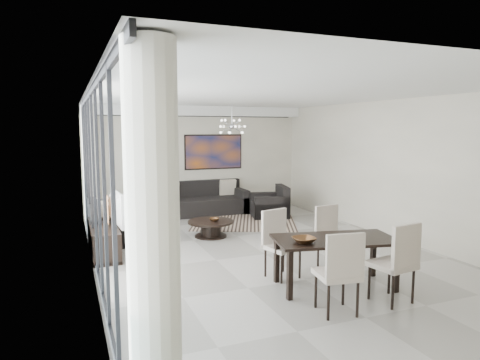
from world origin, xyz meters
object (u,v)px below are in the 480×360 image
tv_console (103,239)px  dining_table (335,244)px  sofa_main (202,203)px  television (112,209)px  coffee_table (211,228)px

tv_console → dining_table: bearing=-45.5°
sofa_main → tv_console: sofa_main is taller
television → dining_table: television is taller
sofa_main → dining_table: (0.21, -5.94, 0.35)m
tv_console → coffee_table: bearing=11.1°
coffee_table → sofa_main: (0.56, 2.46, 0.10)m
coffee_table → dining_table: bearing=-77.6°
coffee_table → television: size_ratio=0.91×
coffee_table → television: bearing=-166.4°
coffee_table → dining_table: dining_table is taller
television → tv_console: bearing=64.4°
tv_console → dining_table: size_ratio=0.90×
sofa_main → television: size_ratio=2.23×
tv_console → dining_table: (2.99, -3.04, 0.38)m
television → dining_table: bearing=-139.8°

